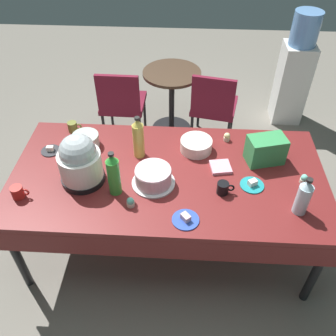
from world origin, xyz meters
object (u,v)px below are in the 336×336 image
Objects in this scene: cupcake_rose at (130,202)px; water_cooler at (294,72)px; slow_cooker at (80,161)px; maroon_chair_left at (122,101)px; glass_salad_bowl at (86,140)px; coffee_mug_black at (223,188)px; potluck_table at (168,180)px; round_cafe_table at (172,91)px; soda_carton at (266,150)px; maroon_chair_right at (214,104)px; coffee_mug_red at (18,192)px; soda_bottle_ginger_ale at (138,138)px; soda_bottle_water at (304,197)px; dessert_plate_cobalt at (186,219)px; soda_bottle_lime_soda at (114,174)px; dessert_plate_charcoal at (51,150)px; dessert_plate_teal at (252,184)px; frosted_layer_cake at (153,177)px; cupcake_lemon at (227,137)px; cupcake_vanilla at (304,179)px; ceramic_snack_bowl at (196,145)px; coffee_mug_olive at (73,127)px.

water_cooler reaches higher than cupcake_rose.
maroon_chair_left is at bearing 89.05° from slow_cooker.
coffee_mug_black is at bearing -23.60° from glass_salad_bowl.
round_cafe_table is at bearing 91.86° from potluck_table.
soda_carton is at bearing 47.57° from coffee_mug_black.
water_cooler reaches higher than maroon_chair_right.
coffee_mug_red is 1.67m from maroon_chair_left.
soda_bottle_ginger_ale reaches higher than soda_bottle_water.
soda_carton is 0.31× the size of maroon_chair_left.
soda_carton is at bearing 46.93° from dessert_plate_cobalt.
soda_bottle_lime_soda is (-0.33, -0.20, 0.22)m from potluck_table.
cupcake_rose is at bearing -46.01° from soda_bottle_lime_soda.
glass_salad_bowl is at bearing 18.61° from dessert_plate_charcoal.
dessert_plate_teal is at bearing -127.74° from soda_carton.
frosted_layer_cake reaches higher than coffee_mug_black.
cupcake_lemon is at bearing 42.81° from potluck_table.
dessert_plate_cobalt reaches higher than potluck_table.
maroon_chair_left is (0.34, 1.12, -0.27)m from dessert_plate_charcoal.
soda_carton is 0.31× the size of maroon_chair_right.
coffee_mug_black is 1.51m from maroon_chair_right.
glass_salad_bowl is at bearing 99.48° from slow_cooker.
maroon_chair_left is 0.69× the size of water_cooler.
soda_carton is 0.36× the size of round_cafe_table.
glass_salad_bowl is 2.95× the size of cupcake_vanilla.
potluck_table is at bearing 179.60° from soda_carton.
soda_bottle_water reaches higher than dessert_plate_cobalt.
dessert_plate_teal is 0.19× the size of maroon_chair_right.
cupcake_vanilla is (0.73, -0.31, -0.01)m from ceramic_snack_bowl.
cupcake_lemon is 0.08× the size of maroon_chair_left.
soda_bottle_water reaches higher than coffee_mug_black.
soda_bottle_ginger_ale reaches higher than coffee_mug_black.
cupcake_rose is 0.21m from soda_bottle_lime_soda.
maroon_chair_right is (0.48, 1.42, -0.32)m from frosted_layer_cake.
coffee_mug_black reaches higher than dessert_plate_teal.
soda_bottle_water reaches higher than maroon_chair_left.
cupcake_rose reaches higher than dessert_plate_teal.
frosted_layer_cake is at bearing -131.53° from potluck_table.
soda_bottle_ginger_ale is at bearing -168.78° from ceramic_snack_bowl.
soda_bottle_lime_soda is at bearing -115.50° from maroon_chair_right.
frosted_layer_cake is at bearing 58.76° from cupcake_rose.
glass_salad_bowl is 0.64m from coffee_mug_red.
soda_bottle_water reaches higher than ceramic_snack_bowl.
potluck_table is 0.91m from coffee_mug_olive.
frosted_layer_cake is 0.73m from cupcake_lemon.
ceramic_snack_bowl reaches higher than dessert_plate_teal.
cupcake_lemon is at bearing 43.90° from frosted_layer_cake.
cupcake_rose is 0.20× the size of soda_bottle_ginger_ale.
soda_bottle_lime_soda reaches higher than dessert_plate_charcoal.
coffee_mug_olive is (-0.14, 0.17, -0.01)m from glass_salad_bowl.
cupcake_rose is 1.18m from cupcake_vanilla.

